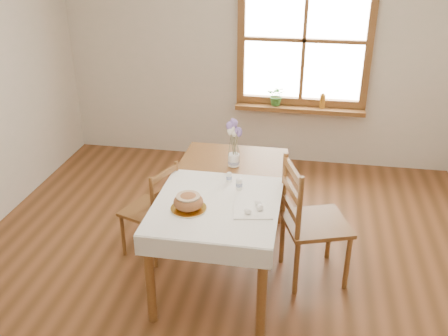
% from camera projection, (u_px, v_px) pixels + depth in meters
% --- Properties ---
extents(ground, '(5.00, 5.00, 0.00)m').
position_uv_depth(ground, '(217.00, 286.00, 3.95)').
color(ground, brown).
rests_on(ground, ground).
extents(room_walls, '(4.60, 5.10, 2.65)m').
position_uv_depth(room_walls, '(216.00, 75.00, 3.20)').
color(room_walls, beige).
rests_on(room_walls, ground).
extents(window, '(1.46, 0.08, 1.46)m').
position_uv_depth(window, '(304.00, 40.00, 5.42)').
color(window, brown).
rests_on(window, ground).
extents(window_sill, '(1.46, 0.20, 0.05)m').
position_uv_depth(window_sill, '(299.00, 109.00, 5.69)').
color(window_sill, brown).
rests_on(window_sill, ground).
extents(dining_table, '(0.90, 1.60, 0.75)m').
position_uv_depth(dining_table, '(224.00, 195.00, 3.92)').
color(dining_table, brown).
rests_on(dining_table, ground).
extents(table_linen, '(0.91, 0.99, 0.01)m').
position_uv_depth(table_linen, '(217.00, 204.00, 3.61)').
color(table_linen, white).
rests_on(table_linen, dining_table).
extents(chair_left, '(0.52, 0.51, 0.84)m').
position_uv_depth(chair_left, '(149.00, 209.00, 4.20)').
color(chair_left, brown).
rests_on(chair_left, ground).
extents(chair_right, '(0.62, 0.61, 1.02)m').
position_uv_depth(chair_right, '(316.00, 221.00, 3.86)').
color(chair_right, brown).
rests_on(chair_right, ground).
extents(bread_plate, '(0.29, 0.29, 0.01)m').
position_uv_depth(bread_plate, '(189.00, 208.00, 3.53)').
color(bread_plate, white).
rests_on(bread_plate, table_linen).
extents(bread_loaf, '(0.21, 0.21, 0.12)m').
position_uv_depth(bread_loaf, '(188.00, 200.00, 3.51)').
color(bread_loaf, '#AE6B3E').
rests_on(bread_loaf, bread_plate).
extents(egg_napkin, '(0.31, 0.27, 0.01)m').
position_uv_depth(egg_napkin, '(252.00, 211.00, 3.51)').
color(egg_napkin, white).
rests_on(egg_napkin, table_linen).
extents(eggs, '(0.24, 0.22, 0.05)m').
position_uv_depth(eggs, '(253.00, 207.00, 3.49)').
color(eggs, white).
rests_on(eggs, egg_napkin).
extents(salt_shaker, '(0.06, 0.06, 0.10)m').
position_uv_depth(salt_shaker, '(239.00, 184.00, 3.79)').
color(salt_shaker, white).
rests_on(salt_shaker, table_linen).
extents(pepper_shaker, '(0.06, 0.06, 0.08)m').
position_uv_depth(pepper_shaker, '(229.00, 177.00, 3.90)').
color(pepper_shaker, white).
rests_on(pepper_shaker, table_linen).
extents(flower_vase, '(0.12, 0.12, 0.11)m').
position_uv_depth(flower_vase, '(234.00, 161.00, 4.17)').
color(flower_vase, white).
rests_on(flower_vase, dining_table).
extents(lavender_bouquet, '(0.17, 0.17, 0.32)m').
position_uv_depth(lavender_bouquet, '(234.00, 137.00, 4.07)').
color(lavender_bouquet, '#7D60AB').
rests_on(lavender_bouquet, flower_vase).
extents(potted_plant, '(0.24, 0.26, 0.18)m').
position_uv_depth(potted_plant, '(277.00, 98.00, 5.68)').
color(potted_plant, '#36762F').
rests_on(potted_plant, window_sill).
extents(amber_bottle, '(0.07, 0.07, 0.17)m').
position_uv_depth(amber_bottle, '(322.00, 101.00, 5.60)').
color(amber_bottle, '#9E651D').
rests_on(amber_bottle, window_sill).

